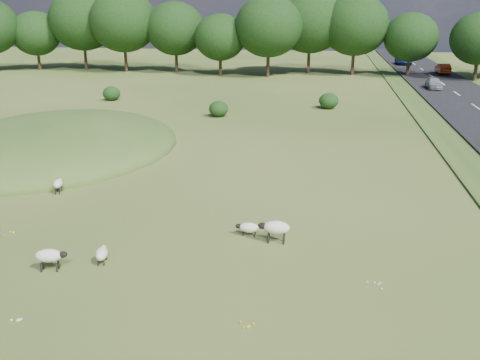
{
  "coord_description": "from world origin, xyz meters",
  "views": [
    {
      "loc": [
        6.06,
        -20.96,
        9.23
      ],
      "look_at": [
        2.0,
        4.0,
        1.0
      ],
      "focal_mm": 40.0,
      "sensor_mm": 36.0,
      "label": 1
    }
  ],
  "objects_px": {
    "sheep_0": "(275,228)",
    "sheep_3": "(102,254)",
    "sheep_2": "(248,228)",
    "sheep_1": "(58,184)",
    "car_2": "(410,50)",
    "car_1": "(443,69)",
    "car_6": "(403,60)",
    "sheep_4": "(50,256)",
    "car_5": "(434,83)"
  },
  "relations": [
    {
      "from": "sheep_1",
      "to": "car_5",
      "type": "distance_m",
      "value": 47.43
    },
    {
      "from": "car_1",
      "to": "car_5",
      "type": "distance_m",
      "value": 15.35
    },
    {
      "from": "sheep_0",
      "to": "car_2",
      "type": "distance_m",
      "value": 93.86
    },
    {
      "from": "sheep_2",
      "to": "car_2",
      "type": "distance_m",
      "value": 93.59
    },
    {
      "from": "sheep_3",
      "to": "car_5",
      "type": "relative_size",
      "value": 0.27
    },
    {
      "from": "sheep_2",
      "to": "sheep_3",
      "type": "distance_m",
      "value": 6.1
    },
    {
      "from": "sheep_4",
      "to": "car_1",
      "type": "height_order",
      "value": "car_1"
    },
    {
      "from": "sheep_0",
      "to": "car_5",
      "type": "relative_size",
      "value": 0.34
    },
    {
      "from": "sheep_1",
      "to": "sheep_3",
      "type": "xyz_separation_m",
      "value": [
        5.42,
        -7.15,
        -0.14
      ]
    },
    {
      "from": "sheep_1",
      "to": "car_2",
      "type": "bearing_deg",
      "value": -31.95
    },
    {
      "from": "sheep_1",
      "to": "sheep_3",
      "type": "bearing_deg",
      "value": -156.3
    },
    {
      "from": "sheep_2",
      "to": "sheep_4",
      "type": "height_order",
      "value": "sheep_4"
    },
    {
      "from": "sheep_0",
      "to": "car_1",
      "type": "relative_size",
      "value": 0.3
    },
    {
      "from": "sheep_0",
      "to": "sheep_3",
      "type": "bearing_deg",
      "value": 24.16
    },
    {
      "from": "sheep_1",
      "to": "sheep_2",
      "type": "relative_size",
      "value": 1.03
    },
    {
      "from": "car_1",
      "to": "sheep_0",
      "type": "bearing_deg",
      "value": 73.4
    },
    {
      "from": "sheep_0",
      "to": "car_5",
      "type": "distance_m",
      "value": 46.39
    },
    {
      "from": "sheep_0",
      "to": "sheep_2",
      "type": "distance_m",
      "value": 1.32
    },
    {
      "from": "car_2",
      "to": "sheep_2",
      "type": "bearing_deg",
      "value": 78.4
    },
    {
      "from": "sheep_4",
      "to": "sheep_1",
      "type": "bearing_deg",
      "value": 103.9
    },
    {
      "from": "sheep_3",
      "to": "car_1",
      "type": "bearing_deg",
      "value": -34.79
    },
    {
      "from": "car_5",
      "to": "car_6",
      "type": "relative_size",
      "value": 0.77
    },
    {
      "from": "car_1",
      "to": "car_6",
      "type": "bearing_deg",
      "value": -73.02
    },
    {
      "from": "sheep_0",
      "to": "sheep_4",
      "type": "xyz_separation_m",
      "value": [
        -7.88,
        -3.75,
        -0.07
      ]
    },
    {
      "from": "sheep_0",
      "to": "sheep_4",
      "type": "height_order",
      "value": "sheep_0"
    },
    {
      "from": "sheep_2",
      "to": "car_1",
      "type": "xyz_separation_m",
      "value": [
        18.82,
        58.65,
        0.59
      ]
    },
    {
      "from": "car_1",
      "to": "car_6",
      "type": "xyz_separation_m",
      "value": [
        -3.8,
        12.44,
        -0.01
      ]
    },
    {
      "from": "sheep_1",
      "to": "car_5",
      "type": "relative_size",
      "value": 0.27
    },
    {
      "from": "sheep_2",
      "to": "car_2",
      "type": "height_order",
      "value": "car_2"
    },
    {
      "from": "car_2",
      "to": "sheep_3",
      "type": "bearing_deg",
      "value": 75.87
    },
    {
      "from": "sheep_4",
      "to": "car_1",
      "type": "relative_size",
      "value": 0.28
    },
    {
      "from": "sheep_3",
      "to": "sheep_4",
      "type": "height_order",
      "value": "sheep_4"
    },
    {
      "from": "sheep_1",
      "to": "car_1",
      "type": "relative_size",
      "value": 0.24
    },
    {
      "from": "sheep_4",
      "to": "sheep_0",
      "type": "bearing_deg",
      "value": 13.93
    },
    {
      "from": "sheep_1",
      "to": "car_2",
      "type": "xyz_separation_m",
      "value": [
        29.34,
        87.88,
        0.45
      ]
    },
    {
      "from": "sheep_4",
      "to": "car_2",
      "type": "bearing_deg",
      "value": 63.61
    },
    {
      "from": "sheep_3",
      "to": "sheep_4",
      "type": "bearing_deg",
      "value": 106.07
    },
    {
      "from": "car_5",
      "to": "sheep_0",
      "type": "bearing_deg",
      "value": -107.35
    },
    {
      "from": "sheep_1",
      "to": "sheep_3",
      "type": "relative_size",
      "value": 0.99
    },
    {
      "from": "sheep_0",
      "to": "sheep_3",
      "type": "relative_size",
      "value": 1.23
    },
    {
      "from": "sheep_4",
      "to": "car_5",
      "type": "height_order",
      "value": "car_5"
    },
    {
      "from": "sheep_1",
      "to": "car_6",
      "type": "distance_m",
      "value": 71.97
    },
    {
      "from": "car_1",
      "to": "car_5",
      "type": "bearing_deg",
      "value": 75.67
    },
    {
      "from": "car_5",
      "to": "car_1",
      "type": "bearing_deg",
      "value": 75.67
    },
    {
      "from": "sheep_3",
      "to": "car_5",
      "type": "height_order",
      "value": "car_5"
    },
    {
      "from": "sheep_4",
      "to": "car_1",
      "type": "xyz_separation_m",
      "value": [
        25.52,
        62.91,
        0.37
      ]
    },
    {
      "from": "sheep_0",
      "to": "car_6",
      "type": "xyz_separation_m",
      "value": [
        13.83,
        71.6,
        0.28
      ]
    },
    {
      "from": "car_5",
      "to": "sheep_2",
      "type": "bearing_deg",
      "value": -108.94
    },
    {
      "from": "sheep_2",
      "to": "car_1",
      "type": "relative_size",
      "value": 0.24
    },
    {
      "from": "sheep_1",
      "to": "sheep_0",
      "type": "bearing_deg",
      "value": -123.71
    }
  ]
}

